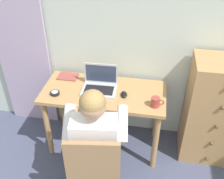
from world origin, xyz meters
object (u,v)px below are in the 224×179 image
(desk, at_px, (104,100))
(laptop, at_px, (100,84))
(dresser, at_px, (213,111))
(desk_clock, at_px, (55,93))
(chair, at_px, (95,166))
(computer_mouse, at_px, (124,94))
(person_seated, at_px, (96,134))
(coffee_mug, at_px, (156,102))
(notebook_pad, at_px, (68,76))

(desk, xyz_separation_m, laptop, (-0.05, 0.04, 0.17))
(dresser, xyz_separation_m, desk_clock, (-1.55, -0.22, 0.19))
(chair, height_order, computer_mouse, chair)
(desk, relative_size, person_seated, 1.02)
(coffee_mug, bearing_deg, notebook_pad, 160.24)
(laptop, bearing_deg, person_seated, -81.35)
(dresser, xyz_separation_m, person_seated, (-1.06, -0.63, 0.11))
(laptop, relative_size, coffee_mug, 2.90)
(person_seated, xyz_separation_m, laptop, (-0.09, 0.58, 0.11))
(desk, bearing_deg, notebook_pad, 156.65)
(desk, height_order, desk_clock, desk_clock)
(desk, xyz_separation_m, coffee_mug, (0.51, -0.15, 0.16))
(dresser, xyz_separation_m, coffee_mug, (-0.58, -0.24, 0.22))
(chair, bearing_deg, computer_mouse, 78.06)
(dresser, xyz_separation_m, notebook_pad, (-1.53, 0.10, 0.18))
(desk, height_order, chair, chair)
(desk, height_order, laptop, laptop)
(desk_clock, bearing_deg, desk, 16.60)
(laptop, xyz_separation_m, coffee_mug, (0.56, -0.19, -0.00))
(chair, xyz_separation_m, notebook_pad, (-0.49, 0.91, 0.25))
(chair, bearing_deg, dresser, 38.10)
(person_seated, bearing_deg, notebook_pad, 122.82)
(dresser, bearing_deg, chair, -141.90)
(dresser, distance_m, desk_clock, 1.58)
(person_seated, height_order, coffee_mug, person_seated)
(coffee_mug, bearing_deg, desk_clock, 179.03)
(notebook_pad, bearing_deg, chair, -60.95)
(desk_clock, bearing_deg, person_seated, -39.25)
(computer_mouse, distance_m, desk_clock, 0.67)
(chair, xyz_separation_m, desk_clock, (-0.52, 0.59, 0.25))
(desk, xyz_separation_m, notebook_pad, (-0.43, 0.19, 0.12))
(dresser, distance_m, computer_mouse, 0.92)
(chair, distance_m, coffee_mug, 0.78)
(chair, xyz_separation_m, laptop, (-0.11, 0.76, 0.29))
(coffee_mug, bearing_deg, dresser, 22.10)
(dresser, xyz_separation_m, laptop, (-1.14, -0.05, 0.22))
(computer_mouse, distance_m, notebook_pad, 0.68)
(desk_clock, xyz_separation_m, coffee_mug, (0.97, -0.02, 0.03))
(desk, relative_size, desk_clock, 13.62)
(laptop, xyz_separation_m, notebook_pad, (-0.38, 0.15, -0.05))
(dresser, distance_m, coffee_mug, 0.67)
(person_seated, xyz_separation_m, coffee_mug, (0.47, 0.39, 0.11))
(chair, bearing_deg, desk_clock, 131.57)
(laptop, height_order, coffee_mug, laptop)
(chair, xyz_separation_m, coffee_mug, (0.45, 0.57, 0.29))
(person_seated, height_order, laptop, person_seated)
(laptop, bearing_deg, desk, -37.46)
(chair, distance_m, desk_clock, 0.83)
(computer_mouse, bearing_deg, notebook_pad, 147.39)
(dresser, distance_m, person_seated, 1.23)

